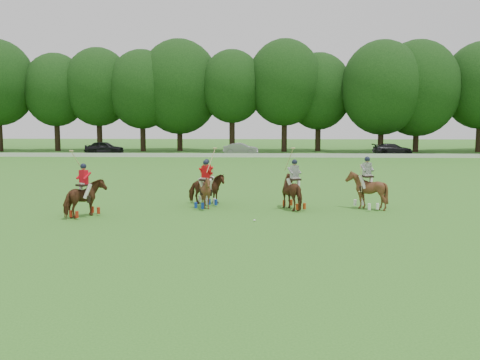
{
  "coord_description": "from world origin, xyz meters",
  "views": [
    {
      "loc": [
        3.57,
        -20.33,
        4.24
      ],
      "look_at": [
        2.64,
        4.2,
        1.4
      ],
      "focal_mm": 40.0,
      "sensor_mm": 36.0,
      "label": 1
    }
  ],
  "objects_px": {
    "polo_red_b": "(207,188)",
    "polo_stripe_b": "(366,190)",
    "car_left": "(105,148)",
    "polo_stripe_a": "(294,191)",
    "polo_red_a": "(84,198)",
    "car_mid": "(241,149)",
    "polo_ball": "(254,220)",
    "polo_red_c": "(206,191)",
    "car_right": "(393,149)"
  },
  "relations": [
    {
      "from": "polo_stripe_a",
      "to": "polo_stripe_b",
      "type": "height_order",
      "value": "polo_stripe_a"
    },
    {
      "from": "car_right",
      "to": "polo_red_b",
      "type": "relative_size",
      "value": 2.05
    },
    {
      "from": "polo_red_b",
      "to": "polo_stripe_b",
      "type": "relative_size",
      "value": 0.91
    },
    {
      "from": "polo_red_c",
      "to": "polo_ball",
      "type": "relative_size",
      "value": 31.46
    },
    {
      "from": "car_left",
      "to": "polo_red_a",
      "type": "relative_size",
      "value": 1.58
    },
    {
      "from": "car_left",
      "to": "car_mid",
      "type": "xyz_separation_m",
      "value": [
        16.24,
        0.0,
        -0.1
      ]
    },
    {
      "from": "polo_stripe_a",
      "to": "polo_red_a",
      "type": "bearing_deg",
      "value": -165.59
    },
    {
      "from": "car_left",
      "to": "polo_ball",
      "type": "bearing_deg",
      "value": -155.52
    },
    {
      "from": "polo_red_c",
      "to": "polo_stripe_a",
      "type": "distance_m",
      "value": 4.15
    },
    {
      "from": "car_right",
      "to": "car_left",
      "type": "bearing_deg",
      "value": 86.06
    },
    {
      "from": "polo_red_b",
      "to": "polo_ball",
      "type": "height_order",
      "value": "polo_red_b"
    },
    {
      "from": "car_right",
      "to": "polo_ball",
      "type": "bearing_deg",
      "value": 155.21
    },
    {
      "from": "polo_red_a",
      "to": "polo_stripe_a",
      "type": "height_order",
      "value": "polo_stripe_a"
    },
    {
      "from": "polo_stripe_a",
      "to": "polo_ball",
      "type": "xyz_separation_m",
      "value": [
        -1.83,
        -3.07,
        -0.8
      ]
    },
    {
      "from": "car_left",
      "to": "polo_stripe_b",
      "type": "height_order",
      "value": "polo_stripe_b"
    },
    {
      "from": "car_right",
      "to": "polo_red_a",
      "type": "bearing_deg",
      "value": 146.41
    },
    {
      "from": "car_left",
      "to": "car_right",
      "type": "relative_size",
      "value": 0.99
    },
    {
      "from": "polo_red_a",
      "to": "polo_ball",
      "type": "relative_size",
      "value": 31.77
    },
    {
      "from": "car_mid",
      "to": "polo_red_b",
      "type": "distance_m",
      "value": 36.69
    },
    {
      "from": "polo_ball",
      "to": "polo_red_a",
      "type": "bearing_deg",
      "value": 174.36
    },
    {
      "from": "polo_stripe_b",
      "to": "polo_red_b",
      "type": "bearing_deg",
      "value": 171.43
    },
    {
      "from": "car_right",
      "to": "polo_red_c",
      "type": "relative_size",
      "value": 1.62
    },
    {
      "from": "car_mid",
      "to": "polo_stripe_a",
      "type": "bearing_deg",
      "value": -170.51
    },
    {
      "from": "polo_red_a",
      "to": "polo_stripe_b",
      "type": "xyz_separation_m",
      "value": [
        12.54,
        2.54,
        0.07
      ]
    },
    {
      "from": "polo_stripe_a",
      "to": "polo_red_c",
      "type": "bearing_deg",
      "value": 179.11
    },
    {
      "from": "polo_red_b",
      "to": "polo_stripe_b",
      "type": "bearing_deg",
      "value": -8.57
    },
    {
      "from": "car_left",
      "to": "polo_red_c",
      "type": "relative_size",
      "value": 1.6
    },
    {
      "from": "polo_stripe_a",
      "to": "polo_stripe_b",
      "type": "bearing_deg",
      "value": 3.21
    },
    {
      "from": "car_right",
      "to": "polo_ball",
      "type": "relative_size",
      "value": 51.04
    },
    {
      "from": "car_right",
      "to": "polo_stripe_a",
      "type": "relative_size",
      "value": 1.6
    },
    {
      "from": "polo_red_c",
      "to": "polo_ball",
      "type": "height_order",
      "value": "polo_red_c"
    },
    {
      "from": "car_left",
      "to": "polo_red_c",
      "type": "xyz_separation_m",
      "value": [
        15.96,
        -37.96,
        0.05
      ]
    },
    {
      "from": "polo_stripe_a",
      "to": "polo_ball",
      "type": "bearing_deg",
      "value": -120.7
    },
    {
      "from": "car_left",
      "to": "polo_red_b",
      "type": "height_order",
      "value": "polo_red_b"
    },
    {
      "from": "polo_red_b",
      "to": "polo_red_c",
      "type": "height_order",
      "value": "polo_red_c"
    },
    {
      "from": "car_left",
      "to": "polo_stripe_a",
      "type": "height_order",
      "value": "polo_stripe_a"
    },
    {
      "from": "polo_stripe_a",
      "to": "polo_ball",
      "type": "height_order",
      "value": "polo_stripe_a"
    },
    {
      "from": "polo_stripe_a",
      "to": "car_left",
      "type": "bearing_deg",
      "value": 117.88
    },
    {
      "from": "polo_red_b",
      "to": "car_left",
      "type": "bearing_deg",
      "value": 113.41
    },
    {
      "from": "car_left",
      "to": "car_right",
      "type": "distance_m",
      "value": 33.95
    },
    {
      "from": "polo_red_a",
      "to": "polo_red_c",
      "type": "xyz_separation_m",
      "value": [
        5.0,
        2.42,
        -0.02
      ]
    },
    {
      "from": "car_left",
      "to": "polo_red_b",
      "type": "relative_size",
      "value": 2.02
    },
    {
      "from": "polo_stripe_a",
      "to": "car_mid",
      "type": "bearing_deg",
      "value": 95.82
    },
    {
      "from": "polo_stripe_b",
      "to": "polo_red_a",
      "type": "bearing_deg",
      "value": -168.54
    },
    {
      "from": "polo_red_c",
      "to": "car_left",
      "type": "bearing_deg",
      "value": 112.81
    },
    {
      "from": "polo_red_b",
      "to": "polo_stripe_a",
      "type": "xyz_separation_m",
      "value": [
        4.23,
        -1.34,
        0.05
      ]
    },
    {
      "from": "polo_red_a",
      "to": "car_mid",
      "type": "bearing_deg",
      "value": 82.55
    },
    {
      "from": "polo_red_a",
      "to": "polo_ball",
      "type": "xyz_separation_m",
      "value": [
        7.33,
        -0.72,
        -0.79
      ]
    },
    {
      "from": "car_left",
      "to": "polo_stripe_a",
      "type": "xyz_separation_m",
      "value": [
        20.11,
        -38.02,
        0.08
      ]
    },
    {
      "from": "polo_red_a",
      "to": "polo_stripe_b",
      "type": "distance_m",
      "value": 12.8
    }
  ]
}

